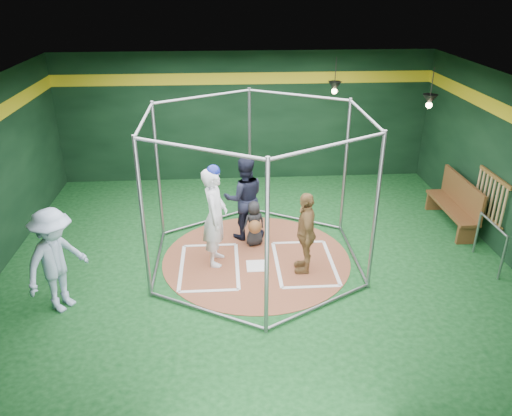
{
  "coord_description": "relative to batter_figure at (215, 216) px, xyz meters",
  "views": [
    {
      "loc": [
        -0.6,
        -8.75,
        5.26
      ],
      "look_at": [
        0.0,
        0.1,
        1.1
      ],
      "focal_mm": 35.0,
      "sensor_mm": 36.0,
      "label": 1
    }
  ],
  "objects": [
    {
      "name": "batter_box_right",
      "position": [
        1.76,
        -0.19,
        -1.02
      ],
      "size": [
        1.17,
        1.77,
        0.01
      ],
      "color": "white",
      "rests_on": "clay_disc"
    },
    {
      "name": "dugout_bench",
      "position": [
        5.45,
        1.27,
        -0.45
      ],
      "size": [
        0.45,
        1.95,
        1.14
      ],
      "color": "brown",
      "rests_on": "ground"
    },
    {
      "name": "room_shell",
      "position": [
        0.81,
        0.07,
        0.72
      ],
      "size": [
        10.1,
        9.1,
        3.53
      ],
      "color": "#0D3915",
      "rests_on": "ground"
    },
    {
      "name": "bystander_blue",
      "position": [
        -2.64,
        -1.33,
        -0.1
      ],
      "size": [
        1.24,
        1.4,
        1.88
      ],
      "primitive_type": "imported",
      "rotation": [
        0.0,
        0.0,
        1.01
      ],
      "color": "#A4BAD9",
      "rests_on": "ground"
    },
    {
      "name": "pendant_lamp_near",
      "position": [
        3.01,
        3.66,
        1.71
      ],
      "size": [
        0.34,
        0.34,
        0.9
      ],
      "color": "black",
      "rests_on": "room_shell"
    },
    {
      "name": "catcher_figure",
      "position": [
        0.8,
        0.64,
        -0.52
      ],
      "size": [
        0.56,
        0.62,
        0.99
      ],
      "color": "black",
      "rests_on": "clay_disc"
    },
    {
      "name": "clay_disc",
      "position": [
        0.81,
        0.06,
        -1.03
      ],
      "size": [
        3.8,
        3.8,
        0.01
      ],
      "primitive_type": "cylinder",
      "color": "brown",
      "rests_on": "ground"
    },
    {
      "name": "umpire",
      "position": [
        0.61,
        1.04,
        -0.1
      ],
      "size": [
        0.97,
        0.8,
        1.84
      ],
      "primitive_type": "imported",
      "rotation": [
        0.0,
        0.0,
        3.26
      ],
      "color": "black",
      "rests_on": "clay_disc"
    },
    {
      "name": "batter_figure",
      "position": [
        0.0,
        0.0,
        0.0
      ],
      "size": [
        0.55,
        0.77,
        2.07
      ],
      "color": "white",
      "rests_on": "clay_disc"
    },
    {
      "name": "batter_box_left",
      "position": [
        -0.14,
        -0.19,
        -1.02
      ],
      "size": [
        1.17,
        1.77,
        0.01
      ],
      "color": "white",
      "rests_on": "clay_disc"
    },
    {
      "name": "steel_railing",
      "position": [
        5.36,
        -0.47,
        -0.41
      ],
      "size": [
        0.05,
        1.08,
        0.93
      ],
      "color": "gray",
      "rests_on": "ground"
    },
    {
      "name": "batting_cage",
      "position": [
        0.81,
        0.06,
        0.47
      ],
      "size": [
        4.05,
        4.67,
        3.0
      ],
      "color": "gray",
      "rests_on": "ground"
    },
    {
      "name": "pendant_lamp_far",
      "position": [
        4.81,
        2.06,
        1.71
      ],
      "size": [
        0.34,
        0.34,
        0.9
      ],
      "color": "black",
      "rests_on": "room_shell"
    },
    {
      "name": "bat_rack",
      "position": [
        5.73,
        0.46,
        0.02
      ],
      "size": [
        0.07,
        1.25,
        0.98
      ],
      "color": "brown",
      "rests_on": "room_shell"
    },
    {
      "name": "visitor_leopard",
      "position": [
        1.71,
        -0.41,
        -0.21
      ],
      "size": [
        0.49,
        0.99,
        1.63
      ],
      "primitive_type": "imported",
      "rotation": [
        0.0,
        0.0,
        -1.67
      ],
      "color": "#AD844A",
      "rests_on": "clay_disc"
    },
    {
      "name": "home_plate",
      "position": [
        0.81,
        -0.24,
        -1.02
      ],
      "size": [
        0.43,
        0.43,
        0.01
      ],
      "primitive_type": "cube",
      "color": "white",
      "rests_on": "clay_disc"
    }
  ]
}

